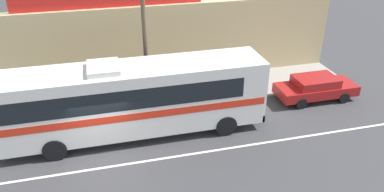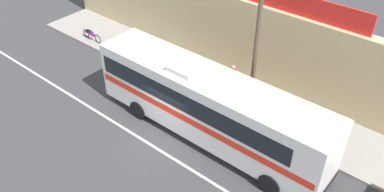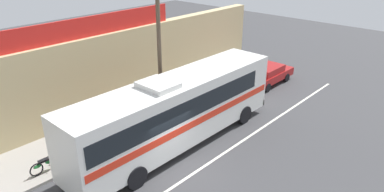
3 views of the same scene
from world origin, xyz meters
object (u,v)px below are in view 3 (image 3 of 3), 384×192
parked_car (267,74)px  utility_pole (159,53)px  motorcycle_purple (49,162)px  intercity_bus (176,108)px  pedestrian_near_shop (115,109)px

parked_car → utility_pole: 10.06m
motorcycle_purple → intercity_bus: bearing=-24.6°
parked_car → motorcycle_purple: parked_car is taller
intercity_bus → motorcycle_purple: size_ratio=6.59×
intercity_bus → pedestrian_near_shop: bearing=106.1°
motorcycle_purple → pedestrian_near_shop: bearing=14.6°
motorcycle_purple → pedestrian_near_shop: pedestrian_near_shop is taller
utility_pole → motorcycle_purple: (-6.60, 0.32, -3.62)m
utility_pole → pedestrian_near_shop: utility_pole is taller
intercity_bus → parked_car: intercity_bus is taller
pedestrian_near_shop → intercity_bus: bearing=-73.9°
parked_car → intercity_bus: bearing=-174.1°
motorcycle_purple → utility_pole: bearing=-2.8°
utility_pole → motorcycle_purple: bearing=177.2°
motorcycle_purple → parked_car: bearing=-5.3°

